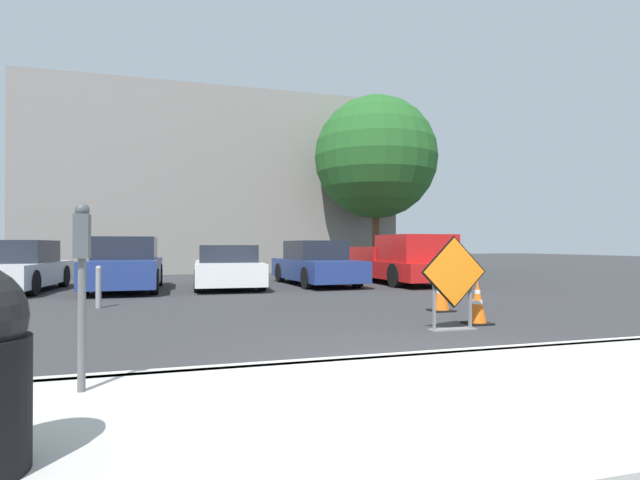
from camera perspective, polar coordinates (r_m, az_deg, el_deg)
The scene contains 15 objects.
ground_plane at distance 15.01m, azimuth -7.37°, elevation -5.46°, with size 96.00×96.00×0.00m, color #333335.
sidewalk_strip at distance 4.29m, azimuth 18.80°, elevation -16.98°, with size 30.36×2.81×0.14m.
curb_lip at distance 5.46m, azimuth 10.02°, elevation -13.41°, with size 30.36×0.20×0.14m.
road_closed_sign at distance 7.77m, azimuth 15.04°, elevation -4.42°, with size 1.08×0.20×1.42m.
traffic_cone_nearest at distance 8.53m, azimuth 17.55°, elevation -6.84°, with size 0.39×0.39×0.71m.
traffic_cone_second at distance 9.98m, azimuth 13.68°, elevation -5.80°, with size 0.42×0.42×0.76m.
parked_car_nearest at distance 16.03m, azimuth -31.40°, elevation -2.74°, with size 2.14×4.62×1.41m.
parked_car_second at distance 15.09m, azimuth -21.31°, elevation -2.76°, with size 1.92×4.51×1.51m.
parked_car_third at distance 15.23m, azimuth -10.50°, elevation -3.13°, with size 2.10×4.36×1.28m.
parked_car_fourth at distance 16.11m, azimuth -0.49°, elevation -2.80°, with size 2.03×4.73×1.42m.
pickup_truck at distance 16.72m, azimuth 9.42°, elevation -2.48°, with size 2.12×5.56×1.60m.
bollard_nearest at distance 11.12m, azimuth -23.99°, elevation -4.78°, with size 0.12×0.12×0.86m.
parking_meter at distance 4.33m, azimuth -25.56°, elevation -2.45°, with size 0.11×0.15×1.47m.
building_facade_backdrop at distance 25.06m, azimuth -11.71°, elevation 6.11°, with size 16.82×5.00×8.37m.
street_tree_behind_lot at distance 22.40m, azimuth 6.39°, elevation 9.34°, with size 5.39×5.39×7.83m.
Camera 1 is at (-2.38, -4.77, 1.29)m, focal length 28.00 mm.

